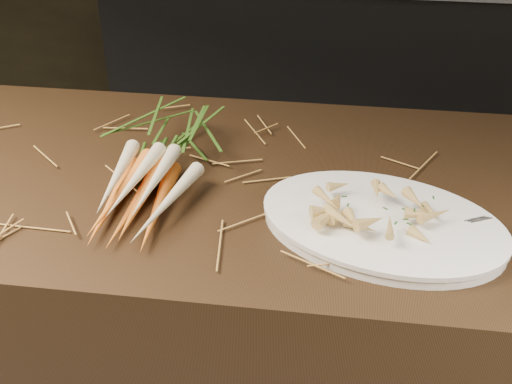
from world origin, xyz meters
TOP-DOWN VIEW (x-y plane):
  - main_counter at (0.00, 0.30)m, footprint 2.40×0.70m
  - back_counter at (0.30, 2.18)m, footprint 1.82×0.62m
  - straw_bedding at (0.00, 0.30)m, footprint 1.40×0.60m
  - root_veg_bunch at (0.11, 0.29)m, footprint 0.18×0.48m
  - serving_platter at (0.53, 0.16)m, footprint 0.47×0.37m
  - roasted_veg_heap at (0.53, 0.16)m, footprint 0.23×0.19m
  - serving_fork at (0.66, 0.11)m, footprint 0.14×0.08m

SIDE VIEW (x-z plane):
  - back_counter at x=0.30m, z-range 0.00..0.84m
  - main_counter at x=0.00m, z-range 0.00..0.90m
  - straw_bedding at x=0.00m, z-range 0.90..0.92m
  - serving_platter at x=0.53m, z-range 0.90..0.92m
  - serving_fork at x=0.66m, z-range 0.92..0.93m
  - root_veg_bunch at x=0.11m, z-range 0.90..0.99m
  - roasted_veg_heap at x=0.53m, z-range 0.92..0.97m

